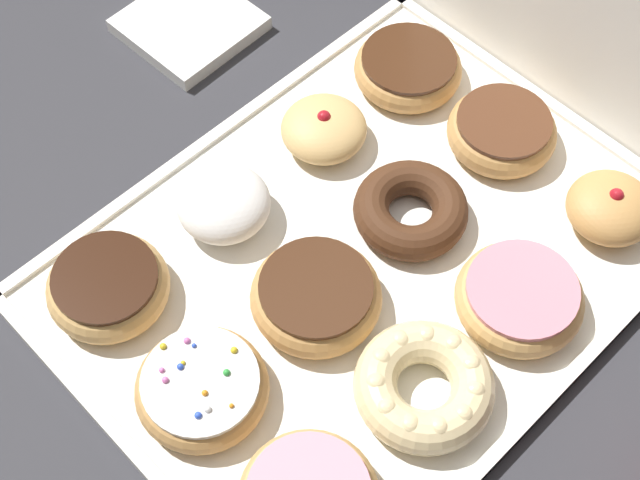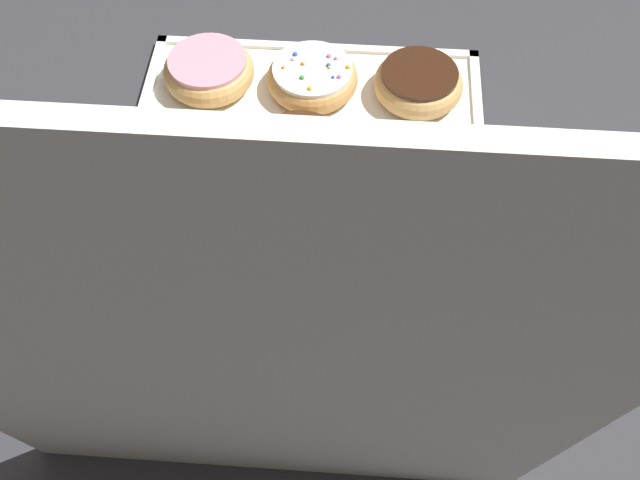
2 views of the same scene
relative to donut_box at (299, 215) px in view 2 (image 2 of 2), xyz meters
name	(u,v)px [view 2 (image 2 of 2)]	position (x,y,z in m)	size (l,w,h in m)	color
ground_plane	(299,218)	(0.00, 0.00, -0.01)	(3.00, 3.00, 0.00)	#333338
donut_box	(299,215)	(0.00, 0.00, 0.00)	(0.43, 0.56, 0.01)	white
box_lid_open	(241,391)	(0.00, 0.32, 0.27)	(0.43, 0.55, 0.01)	white
chocolate_frosted_donut_0	(418,83)	(-0.13, -0.19, 0.02)	(0.11, 0.11, 0.04)	tan
sprinkle_donut_1	(313,77)	(0.00, -0.20, 0.02)	(0.11, 0.11, 0.04)	tan
pink_frosted_donut_2	(209,70)	(0.13, -0.20, 0.03)	(0.11, 0.11, 0.04)	tan
powdered_filled_donut_3	(413,162)	(-0.13, -0.06, 0.03)	(0.09, 0.09, 0.05)	white
chocolate_frosted_donut_4	(299,154)	(0.01, -0.07, 0.03)	(0.12, 0.12, 0.04)	tan
cruller_donut_5	(192,152)	(0.13, -0.06, 0.03)	(0.12, 0.12, 0.04)	beige
jelly_filled_donut_6	(413,261)	(-0.13, 0.07, 0.02)	(0.09, 0.09, 0.05)	#E5B770
chocolate_cake_ring_donut_7	(294,249)	(0.00, 0.06, 0.02)	(0.11, 0.11, 0.03)	#472816
pink_frosted_donut_8	(170,240)	(0.13, 0.06, 0.02)	(0.12, 0.12, 0.04)	tan
chocolate_frosted_donut_9	(411,369)	(-0.12, 0.19, 0.02)	(0.11, 0.11, 0.03)	tan
chocolate_frosted_donut_10	(277,364)	(0.00, 0.20, 0.02)	(0.11, 0.11, 0.04)	tan
jelly_filled_donut_11	(144,354)	(0.13, 0.19, 0.03)	(0.08, 0.08, 0.05)	tan
napkin_stack	(625,292)	(-0.35, 0.08, 0.00)	(0.13, 0.13, 0.02)	white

